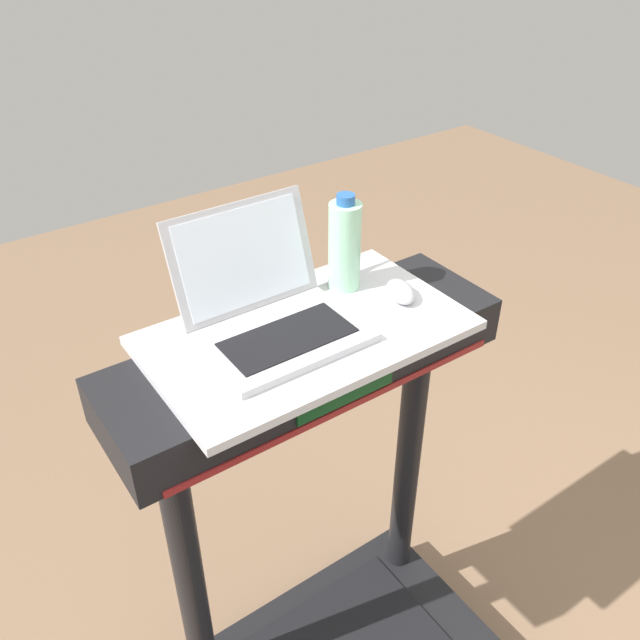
{
  "coord_description": "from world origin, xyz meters",
  "views": [
    {
      "loc": [
        -0.64,
        -0.27,
        1.99
      ],
      "look_at": [
        0.0,
        0.65,
        1.23
      ],
      "focal_mm": 37.72,
      "sensor_mm": 36.0,
      "label": 1
    }
  ],
  "objects": [
    {
      "name": "water_bottle",
      "position": [
        0.17,
        0.79,
        1.28
      ],
      "size": [
        0.07,
        0.07,
        0.23
      ],
      "color": "#9EDBB2",
      "rests_on": "desk_board"
    },
    {
      "name": "desk_board",
      "position": [
        0.0,
        0.7,
        1.17
      ],
      "size": [
        0.67,
        0.4,
        0.02
      ],
      "primitive_type": "cube",
      "color": "silver",
      "rests_on": "treadmill_base"
    },
    {
      "name": "laptop",
      "position": [
        -0.06,
        0.74,
        1.23
      ],
      "size": [
        0.33,
        0.31,
        0.24
      ],
      "rotation": [
        0.0,
        0.0,
        -0.06
      ],
      "color": "#B7B7BC",
      "rests_on": "desk_board"
    },
    {
      "name": "computer_mouse",
      "position": [
        0.24,
        0.68,
        1.2
      ],
      "size": [
        0.09,
        0.12,
        0.03
      ],
      "primitive_type": "ellipsoid",
      "rotation": [
        0.0,
        0.0,
        -0.38
      ],
      "color": "#B2B2B7",
      "rests_on": "desk_board"
    }
  ]
}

